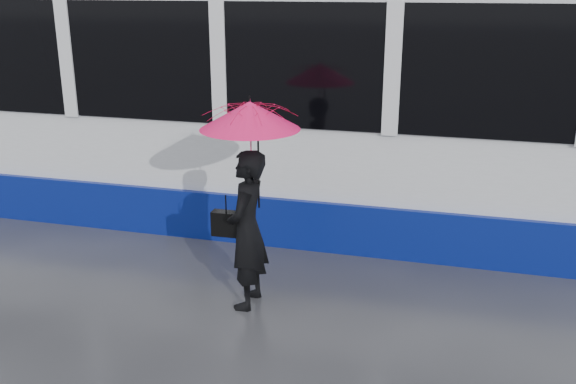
% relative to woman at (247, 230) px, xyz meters
% --- Properties ---
extents(ground, '(90.00, 90.00, 0.00)m').
position_rel_woman_xyz_m(ground, '(-0.07, 0.24, -0.80)').
color(ground, '#2A2A2F').
rests_on(ground, ground).
extents(rails, '(34.00, 1.51, 0.02)m').
position_rel_woman_xyz_m(rails, '(-0.07, 2.74, -0.79)').
color(rails, '#3F3D38').
rests_on(rails, ground).
extents(woman, '(0.40, 0.59, 1.60)m').
position_rel_woman_xyz_m(woman, '(0.00, 0.00, 0.00)').
color(woman, black).
rests_on(woman, ground).
extents(umbrella, '(0.96, 0.96, 1.08)m').
position_rel_woman_xyz_m(umbrella, '(0.05, 0.00, 0.95)').
color(umbrella, '#DE125D').
rests_on(umbrella, ground).
extents(handbag, '(0.29, 0.13, 0.43)m').
position_rel_woman_xyz_m(handbag, '(-0.22, 0.02, 0.04)').
color(handbag, black).
rests_on(handbag, ground).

